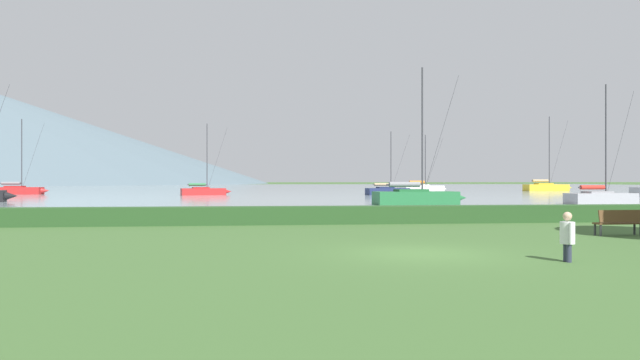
% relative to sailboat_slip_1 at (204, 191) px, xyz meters
% --- Properties ---
extents(ground_plane, '(1000.00, 1000.00, 0.00)m').
position_rel_sailboat_slip_1_xyz_m(ground_plane, '(11.53, -63.17, -0.58)').
color(ground_plane, '#3D602D').
extents(harbor_water, '(320.00, 246.00, 0.00)m').
position_rel_sailboat_slip_1_xyz_m(harbor_water, '(11.53, 73.83, -0.57)').
color(harbor_water, '#8C9EA3').
rests_on(harbor_water, ground_plane).
extents(hedge_line, '(80.00, 1.20, 0.82)m').
position_rel_sailboat_slip_1_xyz_m(hedge_line, '(11.53, -52.17, -0.17)').
color(hedge_line, '#284C23').
rests_on(hedge_line, ground_plane).
extents(sailboat_slip_1, '(6.92, 3.36, 9.71)m').
position_rel_sailboat_slip_1_xyz_m(sailboat_slip_1, '(0.00, 0.00, 0.00)').
color(sailboat_slip_1, red).
rests_on(sailboat_slip_1, harbor_water).
extents(sailboat_slip_3, '(8.09, 2.88, 11.45)m').
position_rel_sailboat_slip_1_xyz_m(sailboat_slip_3, '(20.30, -32.30, 0.10)').
color(sailboat_slip_3, '#236B38').
rests_on(sailboat_slip_3, harbor_water).
extents(sailboat_slip_4, '(6.96, 2.83, 8.76)m').
position_rel_sailboat_slip_1_xyz_m(sailboat_slip_4, '(25.16, -1.37, -0.00)').
color(sailboat_slip_4, navy).
rests_on(sailboat_slip_4, harbor_water).
extents(sailboat_slip_6, '(8.32, 3.81, 9.55)m').
position_rel_sailboat_slip_1_xyz_m(sailboat_slip_6, '(34.49, 13.41, 0.10)').
color(sailboat_slip_6, white).
rests_on(sailboat_slip_6, harbor_water).
extents(sailboat_slip_8, '(6.88, 2.53, 10.23)m').
position_rel_sailboat_slip_1_xyz_m(sailboat_slip_8, '(36.29, -32.98, 0.00)').
color(sailboat_slip_8, '#9E9EA3').
rests_on(sailboat_slip_8, harbor_water).
extents(sailboat_slip_9, '(7.57, 2.27, 10.76)m').
position_rel_sailboat_slip_1_xyz_m(sailboat_slip_9, '(-26.67, 7.05, 0.07)').
color(sailboat_slip_9, red).
rests_on(sailboat_slip_9, harbor_water).
extents(sailboat_slip_10, '(9.14, 2.86, 13.82)m').
position_rel_sailboat_slip_1_xyz_m(sailboat_slip_10, '(60.65, 21.88, 0.20)').
color(sailboat_slip_10, gold).
rests_on(sailboat_slip_10, harbor_water).
extents(park_bench_near_path, '(1.78, 0.54, 0.95)m').
position_rel_sailboat_slip_1_xyz_m(park_bench_near_path, '(20.21, -59.05, -0.04)').
color(park_bench_near_path, brown).
rests_on(park_bench_near_path, ground_plane).
extents(person_seated_viewer, '(0.36, 0.56, 1.25)m').
position_rel_sailboat_slip_1_xyz_m(person_seated_viewer, '(14.69, -65.15, 0.11)').
color(person_seated_viewer, '#2D3347').
rests_on(person_seated_viewer, ground_plane).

